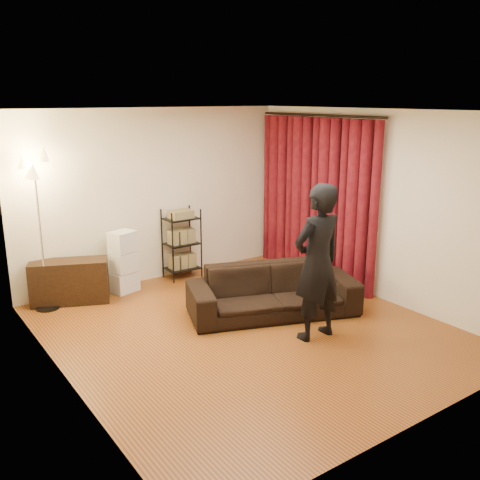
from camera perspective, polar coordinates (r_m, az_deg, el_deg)
floor at (r=6.85m, az=0.76°, el=-9.59°), size 5.00×5.00×0.00m
ceiling at (r=6.23m, az=0.85°, el=13.62°), size 5.00×5.00×0.00m
wall_back at (r=8.52m, az=-9.10°, el=4.68°), size 5.00×0.00×5.00m
wall_front at (r=4.69m, az=18.99°, el=-4.51°), size 5.00×0.00×5.00m
wall_left at (r=5.45m, az=-18.78°, el=-1.81°), size 0.00×5.00×5.00m
wall_right at (r=7.90m, az=14.19°, el=3.61°), size 0.00×5.00×5.00m
curtain_rod at (r=8.47m, az=8.41°, el=13.03°), size 0.04×2.65×0.04m
curtain at (r=8.60m, az=7.98°, el=4.31°), size 0.22×2.65×2.55m
sofa at (r=7.23m, az=3.55°, el=-5.44°), size 2.41×1.61×0.66m
person at (r=6.40m, az=8.25°, el=-2.40°), size 0.70×0.47×1.91m
media_cabinet at (r=8.00m, az=-17.70°, el=-4.24°), size 1.14×0.79×0.62m
storage_boxes at (r=8.17m, az=-12.33°, el=-2.28°), size 0.45×0.40×0.94m
wire_shelf at (r=8.64m, az=-6.24°, el=-0.39°), size 0.61×0.53×1.13m
floor_lamp at (r=7.65m, az=-20.51°, el=0.62°), size 0.39×0.39×2.15m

